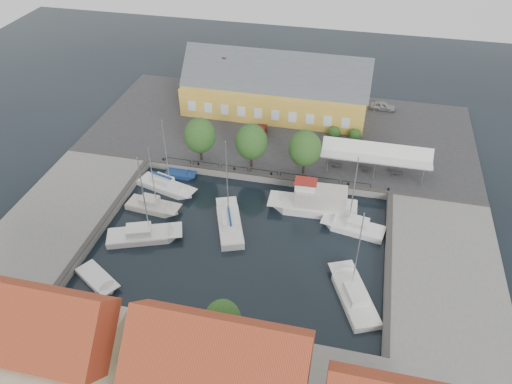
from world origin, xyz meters
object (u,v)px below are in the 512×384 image
at_px(car_red, 260,133).
at_px(launch_nw, 180,175).
at_px(car_silver, 383,106).
at_px(west_boat_b, 152,207).
at_px(center_sailboat, 230,225).
at_px(east_boat_c, 354,297).
at_px(launch_sw, 97,279).
at_px(tent_canopy, 376,154).
at_px(warehouse, 272,90).
at_px(west_boat_a, 165,187).
at_px(trawler, 316,204).
at_px(west_boat_c, 143,236).
at_px(east_boat_a, 354,228).

relative_size(car_red, launch_nw, 0.96).
bearing_deg(car_silver, west_boat_b, 139.57).
xyz_separation_m(center_sailboat, east_boat_c, (15.03, -7.70, -0.11)).
height_order(car_red, launch_sw, car_red).
bearing_deg(east_boat_c, west_boat_b, 160.66).
bearing_deg(launch_nw, tent_canopy, 12.01).
xyz_separation_m(warehouse, car_red, (0.02, -8.59, -2.76)).
bearing_deg(car_red, warehouse, 90.18).
bearing_deg(launch_sw, east_boat_c, 7.50).
height_order(west_boat_a, launch_sw, west_boat_a).
distance_m(tent_canopy, east_boat_c, 21.89).
bearing_deg(east_boat_c, launch_sw, -172.50).
height_order(center_sailboat, east_boat_c, center_sailboat).
bearing_deg(launch_sw, center_sailboat, 44.73).
distance_m(east_boat_c, west_boat_b, 26.71).
relative_size(center_sailboat, trawler, 1.07).
height_order(trawler, west_boat_a, west_boat_a).
xyz_separation_m(east_boat_c, west_boat_c, (-24.23, 3.65, 0.00)).
relative_size(tent_canopy, west_boat_c, 1.21).
height_order(warehouse, center_sailboat, center_sailboat).
xyz_separation_m(east_boat_c, west_boat_a, (-25.13, 13.09, 0.01)).
height_order(launch_sw, launch_nw, launch_sw).
xyz_separation_m(west_boat_c, launch_nw, (-0.07, 12.58, -0.17)).
relative_size(center_sailboat, west_boat_c, 1.03).
distance_m(east_boat_a, west_boat_a, 24.58).
relative_size(warehouse, west_boat_a, 2.61).
bearing_deg(east_boat_c, car_silver, 87.74).
relative_size(car_silver, center_sailboat, 0.34).
distance_m(center_sailboat, east_boat_a, 14.60).
bearing_deg(west_boat_b, west_boat_a, 89.01).
bearing_deg(trawler, launch_sw, -141.34).
bearing_deg(west_boat_b, trawler, 12.26).
bearing_deg(car_silver, east_boat_a, 176.47).
height_order(car_silver, west_boat_b, west_boat_b).
relative_size(trawler, west_boat_b, 1.17).
bearing_deg(car_silver, warehouse, 103.31).
height_order(west_boat_b, launch_sw, west_boat_b).
bearing_deg(center_sailboat, launch_sw, -135.27).
height_order(tent_canopy, west_boat_a, west_boat_a).
bearing_deg(launch_sw, tent_canopy, 42.66).
relative_size(center_sailboat, launch_sw, 2.05).
height_order(tent_canopy, car_red, tent_canopy).
bearing_deg(launch_sw, trawler, 38.66).
bearing_deg(tent_canopy, center_sailboat, -138.90).
xyz_separation_m(warehouse, west_boat_a, (-9.43, -22.37, -4.16)).
distance_m(east_boat_c, west_boat_a, 28.33).
height_order(car_red, center_sailboat, center_sailboat).
bearing_deg(west_boat_c, trawler, 26.89).
bearing_deg(car_red, west_boat_c, -110.17).
distance_m(east_boat_a, launch_sw, 29.15).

